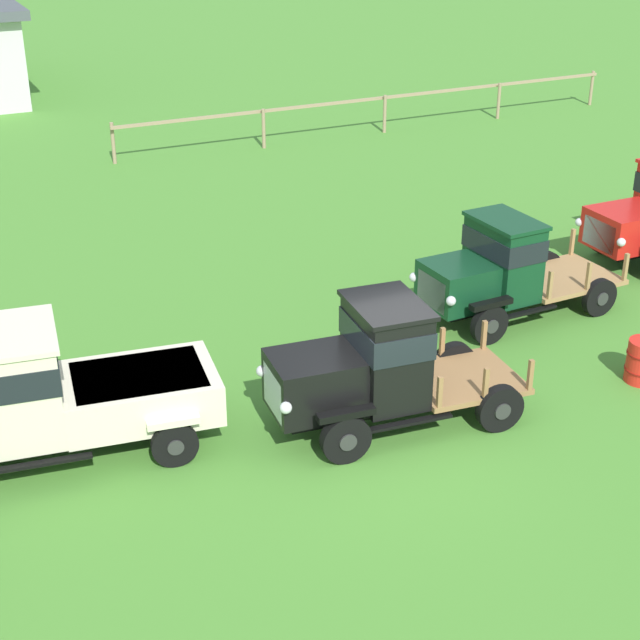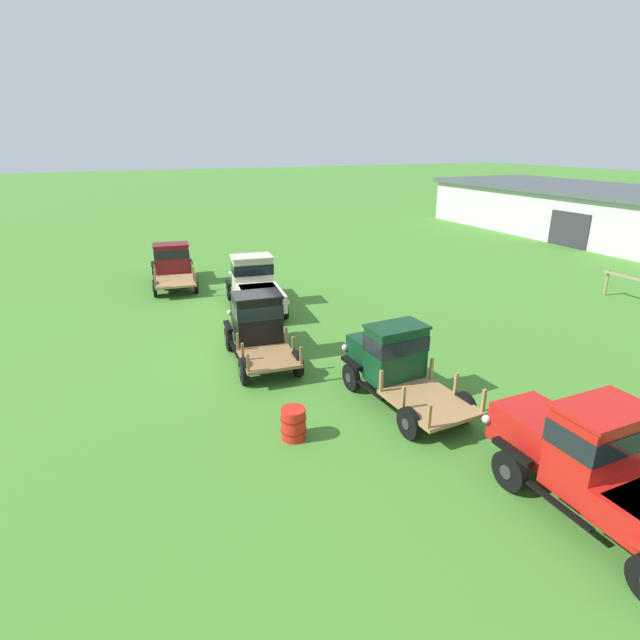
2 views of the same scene
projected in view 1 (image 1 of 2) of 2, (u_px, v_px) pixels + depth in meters
The scene contains 5 objects.
ground_plane at pixel (386, 448), 16.35m from camera, with size 240.00×240.00×0.00m, color #47842D.
paddock_fence at pixel (381, 104), 34.38m from camera, with size 19.16×0.55×1.32m.
vintage_truck_second_in_line at pixel (46, 394), 15.72m from camera, with size 5.46×2.68×2.29m.
vintage_truck_midrow_center at pixel (373, 366), 16.46m from camera, with size 4.65×2.27×2.31m.
vintage_truck_far_side at pixel (499, 269), 20.40m from camera, with size 4.66×2.14×2.23m.
Camera 1 is at (-6.96, -12.00, 8.98)m, focal length 55.00 mm.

